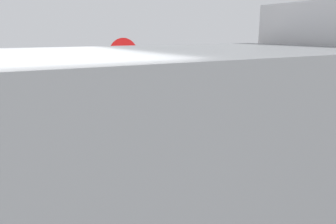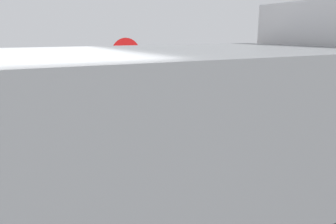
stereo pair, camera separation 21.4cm
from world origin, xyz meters
TOP-DOWN VIEW (x-y plane):
  - stop_sign at (3.13, 4.62)m, footprint 0.76×0.08m
  - dump_truck_gray at (2.66, -0.24)m, footprint 7.07×2.97m

SIDE VIEW (x-z plane):
  - dump_truck_gray at x=2.66m, z-range 0.11..3.11m
  - stop_sign at x=3.13m, z-range 0.60..2.89m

